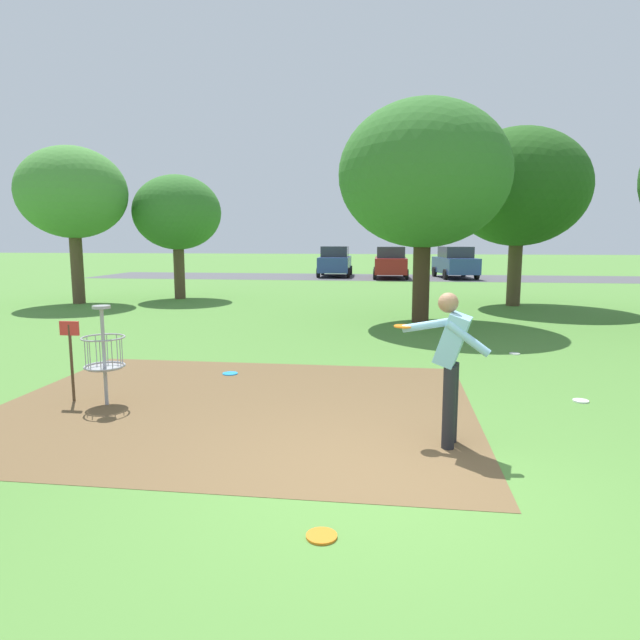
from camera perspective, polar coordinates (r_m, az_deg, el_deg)
ground_plane at (r=5.51m, az=5.45°, el=-16.12°), size 160.00×160.00×0.00m
dirt_tee_pad at (r=7.76m, az=-8.82°, el=-8.78°), size 6.48×5.21×0.01m
disc_golf_basket at (r=8.14m, az=-21.84°, el=-3.03°), size 0.98×0.58×1.39m
player_throwing at (r=6.19m, az=13.36°, el=-3.91°), size 1.02×0.70×1.71m
frisbee_by_tee at (r=8.70m, az=25.42°, el=-7.58°), size 0.22×0.22×0.02m
frisbee_far_left at (r=11.68m, az=19.53°, el=-3.30°), size 0.21×0.21×0.02m
frisbee_far_right at (r=9.53m, az=-9.31°, el=-5.50°), size 0.26×0.26×0.02m
frisbee_scattered_a at (r=4.56m, az=0.17°, el=-21.50°), size 0.24×0.24×0.02m
tree_near_right at (r=15.42m, az=10.73°, el=14.56°), size 4.58×4.58×5.94m
tree_mid_left at (r=21.88m, az=-14.60°, el=10.68°), size 3.30×3.30×4.68m
tree_mid_center at (r=21.43m, az=-24.30°, el=11.89°), size 3.71×3.71×5.46m
tree_mid_right at (r=20.10m, az=19.92°, el=12.78°), size 4.61×4.61×5.96m
parking_lot_strip at (r=33.30m, az=7.32°, el=4.41°), size 36.00×6.00×0.01m
parked_car_leftmost at (r=34.04m, az=1.57°, el=6.11°), size 2.07×4.25×1.84m
parked_car_center_left at (r=32.65m, az=7.32°, el=5.95°), size 2.06×4.24×1.84m
parked_car_center_right at (r=33.39m, az=13.84°, el=5.83°), size 2.47×4.44×1.84m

